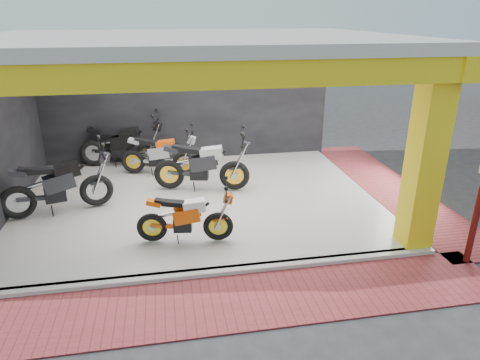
% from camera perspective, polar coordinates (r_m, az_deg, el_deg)
% --- Properties ---
extents(ground, '(80.00, 80.00, 0.00)m').
position_cam_1_polar(ground, '(8.23, -4.23, -8.59)').
color(ground, '#2D2D30').
rests_on(ground, ground).
extents(showroom_floor, '(8.00, 6.00, 0.10)m').
position_cam_1_polar(showroom_floor, '(9.99, -5.50, -2.68)').
color(showroom_floor, silver).
rests_on(showroom_floor, ground).
extents(showroom_ceiling, '(8.40, 6.40, 0.20)m').
position_cam_1_polar(showroom_ceiling, '(9.15, -6.32, 18.09)').
color(showroom_ceiling, beige).
rests_on(showroom_ceiling, corner_column).
extents(back_wall, '(8.20, 0.20, 3.50)m').
position_cam_1_polar(back_wall, '(12.45, -7.07, 10.31)').
color(back_wall, black).
rests_on(back_wall, ground).
extents(corner_column, '(0.50, 0.50, 3.50)m').
position_cam_1_polar(corner_column, '(8.09, 23.49, 2.65)').
color(corner_column, yellow).
rests_on(corner_column, ground).
extents(header_beam_front, '(8.40, 0.30, 0.40)m').
position_cam_1_polar(header_beam_front, '(6.20, -4.04, 13.87)').
color(header_beam_front, yellow).
rests_on(header_beam_front, corner_column).
extents(header_beam_right, '(0.30, 6.40, 0.40)m').
position_cam_1_polar(header_beam_right, '(10.27, 17.57, 15.94)').
color(header_beam_right, yellow).
rests_on(header_beam_right, corner_column).
extents(floor_kerb, '(8.00, 0.20, 0.10)m').
position_cam_1_polar(floor_kerb, '(7.34, -3.35, -12.18)').
color(floor_kerb, silver).
rests_on(floor_kerb, ground).
extents(paver_front, '(9.00, 1.40, 0.03)m').
position_cam_1_polar(paver_front, '(6.73, -2.49, -16.05)').
color(paver_front, '#993237').
rests_on(paver_front, ground).
extents(paver_right, '(1.40, 7.00, 0.03)m').
position_cam_1_polar(paver_right, '(11.38, 19.33, -0.95)').
color(paver_right, '#993237').
rests_on(paver_right, ground).
extents(moto_hero, '(1.97, 0.96, 1.15)m').
position_cam_1_polar(moto_hero, '(7.88, -2.96, -4.42)').
color(moto_hero, '#E95109').
rests_on(moto_hero, showroom_floor).
extents(moto_row_a, '(2.57, 1.42, 1.48)m').
position_cam_1_polar(moto_row_a, '(10.08, -0.75, 2.48)').
color(moto_row_a, black).
rests_on(moto_row_a, showroom_floor).
extents(moto_row_b, '(2.54, 1.46, 1.46)m').
position_cam_1_polar(moto_row_b, '(9.75, -18.81, 0.58)').
color(moto_row_b, black).
rests_on(moto_row_b, showroom_floor).
extents(moto_row_c, '(2.26, 1.34, 1.30)m').
position_cam_1_polar(moto_row_c, '(11.18, -7.50, 3.72)').
color(moto_row_c, '#989A9F').
rests_on(moto_row_c, showroom_floor).
extents(moto_row_d, '(2.54, 1.26, 1.48)m').
position_cam_1_polar(moto_row_d, '(12.06, -11.97, 5.21)').
color(moto_row_d, black).
rests_on(moto_row_d, showroom_floor).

